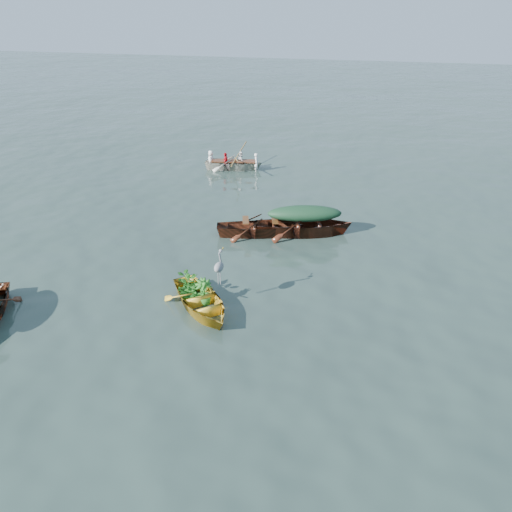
{
  "coord_description": "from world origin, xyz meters",
  "views": [
    {
      "loc": [
        4.38,
        -10.09,
        6.81
      ],
      "look_at": [
        0.57,
        2.06,
        0.5
      ],
      "focal_mm": 35.0,
      "sensor_mm": 36.0,
      "label": 1
    }
  ],
  "objects": [
    {
      "name": "open_wooden_boat",
      "position": [
        -0.07,
        4.59,
        0.0
      ],
      "size": [
        4.2,
        2.49,
        0.91
      ],
      "primitive_type": "imported",
      "rotation": [
        0.0,
        0.0,
        1.91
      ],
      "color": "#572515",
      "rests_on": "ground"
    },
    {
      "name": "green_tarp_cover",
      "position": [
        1.32,
        5.06,
        0.78
      ],
      "size": [
        2.57,
        1.51,
        0.52
      ],
      "primitive_type": "ellipsoid",
      "rotation": [
        0.0,
        0.0,
        1.9
      ],
      "color": "#16361E",
      "rests_on": "green_tarp_boat"
    },
    {
      "name": "ground",
      "position": [
        0.0,
        0.0,
        0.0
      ],
      "size": [
        140.0,
        140.0,
        0.0
      ],
      "primitive_type": "plane",
      "color": "#2C3E38",
      "rests_on": "ground"
    },
    {
      "name": "yellow_dinghy",
      "position": [
        -0.15,
        -0.28,
        0.0
      ],
      "size": [
        3.25,
        3.21,
        0.86
      ],
      "primitive_type": "imported",
      "rotation": [
        0.0,
        0.0,
        0.8
      ],
      "color": "yellow",
      "rests_on": "ground"
    },
    {
      "name": "dinghy_weeds",
      "position": [
        -0.52,
        0.12,
        0.73
      ],
      "size": [
        1.13,
        1.13,
        0.6
      ],
      "primitive_type": "imported",
      "rotation": [
        0.0,
        0.0,
        0.8
      ],
      "color": "#1C691B",
      "rests_on": "yellow_dinghy"
    },
    {
      "name": "oars",
      "position": [
        -3.5,
        11.52,
        0.46
      ],
      "size": [
        1.14,
        2.67,
        0.06
      ],
      "primitive_type": null,
      "rotation": [
        0.0,
        0.0,
        1.79
      ],
      "color": "brown",
      "rests_on": "rowed_boat"
    },
    {
      "name": "thwart_benches",
      "position": [
        -0.07,
        4.59,
        0.48
      ],
      "size": [
        2.14,
        1.36,
        0.04
      ],
      "primitive_type": null,
      "rotation": [
        0.0,
        0.0,
        1.91
      ],
      "color": "#4C2A11",
      "rests_on": "open_wooden_boat"
    },
    {
      "name": "heron",
      "position": [
        0.2,
        0.15,
        0.89
      ],
      "size": [
        0.48,
        0.48,
        0.92
      ],
      "primitive_type": null,
      "rotation": [
        0.0,
        0.0,
        0.8
      ],
      "color": "gray",
      "rests_on": "yellow_dinghy"
    },
    {
      "name": "rowers",
      "position": [
        -3.5,
        11.52,
        0.81
      ],
      "size": [
        2.8,
        1.56,
        0.76
      ],
      "primitive_type": "imported",
      "rotation": [
        0.0,
        0.0,
        1.79
      ],
      "color": "white",
      "rests_on": "rowed_boat"
    },
    {
      "name": "rowed_boat",
      "position": [
        -3.5,
        11.52,
        0.0
      ],
      "size": [
        3.93,
        1.91,
        0.87
      ],
      "primitive_type": "imported",
      "rotation": [
        0.0,
        0.0,
        1.79
      ],
      "color": "beige",
      "rests_on": "ground"
    },
    {
      "name": "green_tarp_boat",
      "position": [
        1.32,
        5.06,
        0.0
      ],
      "size": [
        4.68,
        2.75,
        1.05
      ],
      "primitive_type": "imported",
      "rotation": [
        0.0,
        0.0,
        1.9
      ],
      "color": "#4E2012",
      "rests_on": "ground"
    }
  ]
}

